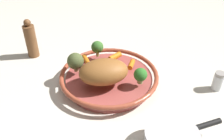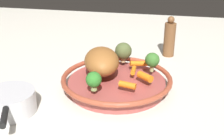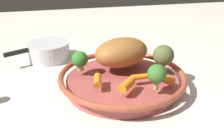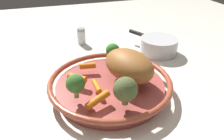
# 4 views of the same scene
# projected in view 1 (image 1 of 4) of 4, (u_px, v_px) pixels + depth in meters

# --- Properties ---
(ground_plane) EXTENTS (2.20, 2.20, 0.00)m
(ground_plane) POSITION_uv_depth(u_px,v_px,m) (109.00, 83.00, 0.90)
(ground_plane) COLOR silver
(serving_bowl) EXTENTS (0.36, 0.36, 0.05)m
(serving_bowl) POSITION_uv_depth(u_px,v_px,m) (109.00, 78.00, 0.88)
(serving_bowl) COLOR #A84C47
(serving_bowl) RESTS_ON ground_plane
(roast_chicken_piece) EXTENTS (0.19, 0.16, 0.08)m
(roast_chicken_piece) POSITION_uv_depth(u_px,v_px,m) (104.00, 72.00, 0.81)
(roast_chicken_piece) COLOR #9B5F2C
(roast_chicken_piece) RESTS_ON serving_bowl
(baby_carrot_back) EXTENTS (0.05, 0.05, 0.02)m
(baby_carrot_back) POSITION_uv_depth(u_px,v_px,m) (115.00, 57.00, 0.94)
(baby_carrot_back) COLOR orange
(baby_carrot_back) RESTS_ON serving_bowl
(baby_carrot_right) EXTENTS (0.05, 0.02, 0.02)m
(baby_carrot_right) POSITION_uv_depth(u_px,v_px,m) (101.00, 63.00, 0.91)
(baby_carrot_right) COLOR orange
(baby_carrot_right) RESTS_ON serving_bowl
(baby_carrot_left) EXTENTS (0.03, 0.05, 0.02)m
(baby_carrot_left) POSITION_uv_depth(u_px,v_px,m) (131.00, 64.00, 0.90)
(baby_carrot_left) COLOR orange
(baby_carrot_left) RESTS_ON serving_bowl
(baby_carrot_near_rim) EXTENTS (0.05, 0.07, 0.02)m
(baby_carrot_near_rim) POSITION_uv_depth(u_px,v_px,m) (86.00, 60.00, 0.92)
(baby_carrot_near_rim) COLOR orange
(baby_carrot_near_rim) RESTS_ON serving_bowl
(broccoli_floret_mid) EXTENTS (0.06, 0.06, 0.07)m
(broccoli_floret_mid) POSITION_uv_depth(u_px,v_px,m) (75.00, 61.00, 0.86)
(broccoli_floret_mid) COLOR tan
(broccoli_floret_mid) RESTS_ON serving_bowl
(broccoli_floret_large) EXTENTS (0.05, 0.05, 0.06)m
(broccoli_floret_large) POSITION_uv_depth(u_px,v_px,m) (140.00, 75.00, 0.81)
(broccoli_floret_large) COLOR #95AB66
(broccoli_floret_large) RESTS_ON serving_bowl
(broccoli_floret_edge) EXTENTS (0.05, 0.05, 0.06)m
(broccoli_floret_edge) POSITION_uv_depth(u_px,v_px,m) (97.00, 47.00, 0.94)
(broccoli_floret_edge) COLOR #9DA466
(broccoli_floret_edge) RESTS_ON serving_bowl
(salt_shaker) EXTENTS (0.04, 0.04, 0.07)m
(salt_shaker) POSITION_uv_depth(u_px,v_px,m) (218.00, 81.00, 0.85)
(salt_shaker) COLOR silver
(salt_shaker) RESTS_ON ground_plane
(pepper_mill) EXTENTS (0.05, 0.05, 0.17)m
(pepper_mill) POSITION_uv_depth(u_px,v_px,m) (31.00, 40.00, 1.01)
(pepper_mill) COLOR brown
(pepper_mill) RESTS_ON ground_plane
(saucepan) EXTENTS (0.21, 0.15, 0.06)m
(saucepan) POSITION_uv_depth(u_px,v_px,m) (172.00, 140.00, 0.65)
(saucepan) COLOR silver
(saucepan) RESTS_ON ground_plane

